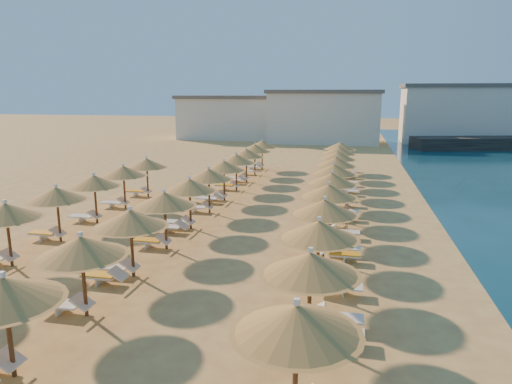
% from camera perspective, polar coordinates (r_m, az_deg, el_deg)
% --- Properties ---
extents(ground, '(220.00, 220.00, 0.00)m').
position_cam_1_polar(ground, '(22.85, -1.58, -5.31)').
color(ground, tan).
rests_on(ground, ground).
extents(hotel_blocks, '(48.22, 11.67, 8.10)m').
position_cam_1_polar(hotel_blocks, '(67.53, 10.81, 9.38)').
color(hotel_blocks, beige).
rests_on(hotel_blocks, ground).
extents(parasol_row_east, '(2.86, 38.37, 2.77)m').
position_cam_1_polar(parasol_row_east, '(23.69, 9.26, 0.82)').
color(parasol_row_east, brown).
rests_on(parasol_row_east, ground).
extents(parasol_row_west, '(2.86, 38.37, 2.77)m').
position_cam_1_polar(parasol_row_west, '(24.98, -7.04, 1.48)').
color(parasol_row_west, brown).
rests_on(parasol_row_west, ground).
extents(parasol_row_inland, '(2.86, 19.00, 2.77)m').
position_cam_1_polar(parasol_row_inland, '(24.47, -21.52, 0.48)').
color(parasol_row_inland, brown).
rests_on(parasol_row_inland, ground).
extents(loungers, '(15.51, 36.14, 0.66)m').
position_cam_1_polar(loungers, '(24.23, -2.71, -3.43)').
color(loungers, white).
rests_on(loungers, ground).
extents(beachgoer_b, '(0.75, 0.88, 1.60)m').
position_cam_1_polar(beachgoer_b, '(24.24, 9.27, -2.47)').
color(beachgoer_b, tan).
rests_on(beachgoer_b, ground).
extents(beachgoer_a, '(0.57, 0.69, 1.60)m').
position_cam_1_polar(beachgoer_a, '(24.05, 11.21, -2.65)').
color(beachgoer_a, tan).
rests_on(beachgoer_a, ground).
extents(beachgoer_c, '(0.88, 0.97, 1.59)m').
position_cam_1_polar(beachgoer_c, '(26.69, 8.14, -1.06)').
color(beachgoer_c, tan).
rests_on(beachgoer_c, ground).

